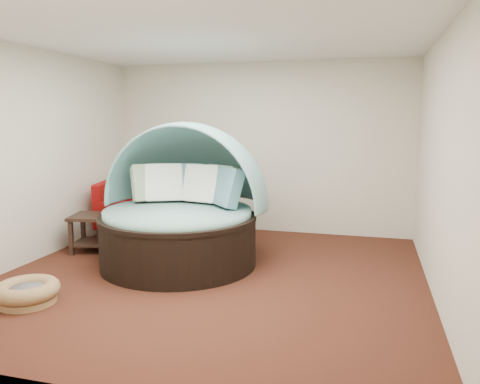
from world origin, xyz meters
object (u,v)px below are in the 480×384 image
(pet_basket, at_px, (27,292))
(red_armchair, at_px, (119,212))
(side_table, at_px, (92,228))
(canopy_daybed, at_px, (182,198))

(pet_basket, bearing_deg, red_armchair, 100.19)
(red_armchair, distance_m, side_table, 0.87)
(pet_basket, relative_size, red_armchair, 0.78)
(pet_basket, xyz_separation_m, side_table, (-0.44, 1.88, 0.22))
(pet_basket, bearing_deg, canopy_daybed, 59.82)
(pet_basket, bearing_deg, side_table, 103.12)
(canopy_daybed, bearing_deg, pet_basket, -117.44)
(canopy_daybed, xyz_separation_m, side_table, (-1.45, 0.14, -0.52))
(red_armchair, bearing_deg, canopy_daybed, -46.58)
(canopy_daybed, relative_size, side_table, 3.40)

